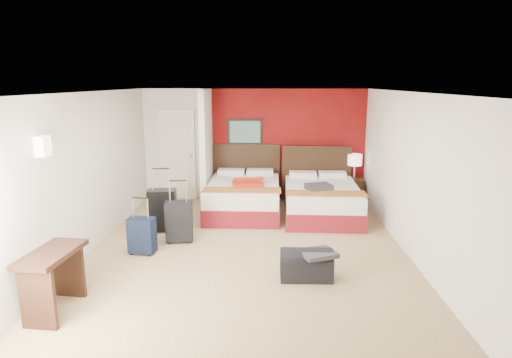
{
  "coord_description": "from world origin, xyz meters",
  "views": [
    {
      "loc": [
        0.3,
        -6.63,
        2.66
      ],
      "look_at": [
        0.11,
        0.8,
        1.0
      ],
      "focal_mm": 30.82,
      "sensor_mm": 36.0,
      "label": 1
    }
  ],
  "objects_px": {
    "red_suitcase_open": "(248,182)",
    "table_lamp": "(354,167)",
    "duffel_bag": "(306,266)",
    "desk": "(54,282)",
    "bed_right": "(321,201)",
    "suitcase_navy": "(142,237)",
    "nightstand": "(353,191)",
    "suitcase_charcoal": "(179,223)",
    "bed_left": "(244,198)",
    "suitcase_black": "(163,211)"
  },
  "relations": [
    {
      "from": "red_suitcase_open",
      "to": "table_lamp",
      "type": "bearing_deg",
      "value": 11.16
    },
    {
      "from": "duffel_bag",
      "to": "desk",
      "type": "relative_size",
      "value": 0.79
    },
    {
      "from": "red_suitcase_open",
      "to": "table_lamp",
      "type": "xyz_separation_m",
      "value": [
        2.3,
        0.93,
        0.14
      ]
    },
    {
      "from": "duffel_bag",
      "to": "table_lamp",
      "type": "bearing_deg",
      "value": 70.35
    },
    {
      "from": "table_lamp",
      "to": "bed_right",
      "type": "bearing_deg",
      "value": -128.78
    },
    {
      "from": "suitcase_navy",
      "to": "desk",
      "type": "xyz_separation_m",
      "value": [
        -0.52,
        -1.79,
        0.1
      ]
    },
    {
      "from": "table_lamp",
      "to": "nightstand",
      "type": "bearing_deg",
      "value": 0.0
    },
    {
      "from": "table_lamp",
      "to": "desk",
      "type": "xyz_separation_m",
      "value": [
        -4.4,
        -4.88,
        -0.45
      ]
    },
    {
      "from": "table_lamp",
      "to": "duffel_bag",
      "type": "height_order",
      "value": "table_lamp"
    },
    {
      "from": "red_suitcase_open",
      "to": "suitcase_charcoal",
      "type": "distance_m",
      "value": 1.98
    },
    {
      "from": "nightstand",
      "to": "desk",
      "type": "height_order",
      "value": "desk"
    },
    {
      "from": "suitcase_navy",
      "to": "desk",
      "type": "height_order",
      "value": "desk"
    },
    {
      "from": "nightstand",
      "to": "suitcase_charcoal",
      "type": "xyz_separation_m",
      "value": [
        -3.39,
        -2.54,
        0.06
      ]
    },
    {
      "from": "bed_right",
      "to": "table_lamp",
      "type": "height_order",
      "value": "table_lamp"
    },
    {
      "from": "desk",
      "to": "bed_left",
      "type": "bearing_deg",
      "value": 69.52
    },
    {
      "from": "bed_left",
      "to": "suitcase_charcoal",
      "type": "distance_m",
      "value": 1.98
    },
    {
      "from": "red_suitcase_open",
      "to": "nightstand",
      "type": "relative_size",
      "value": 1.48
    },
    {
      "from": "table_lamp",
      "to": "desk",
      "type": "relative_size",
      "value": 0.62
    },
    {
      "from": "bed_right",
      "to": "nightstand",
      "type": "bearing_deg",
      "value": 52.94
    },
    {
      "from": "suitcase_navy",
      "to": "suitcase_black",
      "type": "bearing_deg",
      "value": 94.4
    },
    {
      "from": "red_suitcase_open",
      "to": "duffel_bag",
      "type": "height_order",
      "value": "red_suitcase_open"
    },
    {
      "from": "bed_right",
      "to": "red_suitcase_open",
      "type": "height_order",
      "value": "red_suitcase_open"
    },
    {
      "from": "nightstand",
      "to": "suitcase_navy",
      "type": "height_order",
      "value": "suitcase_navy"
    },
    {
      "from": "bed_left",
      "to": "red_suitcase_open",
      "type": "height_order",
      "value": "red_suitcase_open"
    },
    {
      "from": "red_suitcase_open",
      "to": "duffel_bag",
      "type": "distance_m",
      "value": 3.16
    },
    {
      "from": "suitcase_black",
      "to": "suitcase_charcoal",
      "type": "distance_m",
      "value": 0.68
    },
    {
      "from": "bed_left",
      "to": "desk",
      "type": "relative_size",
      "value": 2.32
    },
    {
      "from": "duffel_bag",
      "to": "suitcase_black",
      "type": "bearing_deg",
      "value": 141.36
    },
    {
      "from": "suitcase_black",
      "to": "suitcase_navy",
      "type": "bearing_deg",
      "value": -98.46
    },
    {
      "from": "table_lamp",
      "to": "suitcase_black",
      "type": "bearing_deg",
      "value": -152.35
    },
    {
      "from": "suitcase_charcoal",
      "to": "red_suitcase_open",
      "type": "bearing_deg",
      "value": 48.27
    },
    {
      "from": "bed_left",
      "to": "desk",
      "type": "bearing_deg",
      "value": -115.38
    },
    {
      "from": "duffel_bag",
      "to": "suitcase_navy",
      "type": "bearing_deg",
      "value": 161.34
    },
    {
      "from": "nightstand",
      "to": "desk",
      "type": "bearing_deg",
      "value": -127.85
    },
    {
      "from": "bed_left",
      "to": "table_lamp",
      "type": "height_order",
      "value": "table_lamp"
    },
    {
      "from": "bed_left",
      "to": "table_lamp",
      "type": "xyz_separation_m",
      "value": [
        2.4,
        0.83,
        0.51
      ]
    },
    {
      "from": "nightstand",
      "to": "suitcase_navy",
      "type": "bearing_deg",
      "value": -137.29
    },
    {
      "from": "duffel_bag",
      "to": "desk",
      "type": "xyz_separation_m",
      "value": [
        -3.02,
        -0.96,
        0.2
      ]
    },
    {
      "from": "bed_left",
      "to": "suitcase_black",
      "type": "height_order",
      "value": "suitcase_black"
    },
    {
      "from": "table_lamp",
      "to": "suitcase_charcoal",
      "type": "xyz_separation_m",
      "value": [
        -3.39,
        -2.54,
        -0.49
      ]
    },
    {
      "from": "bed_right",
      "to": "suitcase_charcoal",
      "type": "xyz_separation_m",
      "value": [
        -2.57,
        -1.51,
        0.02
      ]
    },
    {
      "from": "suitcase_charcoal",
      "to": "nightstand",
      "type": "bearing_deg",
      "value": 29.23
    },
    {
      "from": "bed_left",
      "to": "suitcase_charcoal",
      "type": "xyz_separation_m",
      "value": [
        -0.99,
        -1.71,
        0.02
      ]
    },
    {
      "from": "bed_left",
      "to": "nightstand",
      "type": "distance_m",
      "value": 2.54
    },
    {
      "from": "suitcase_black",
      "to": "suitcase_charcoal",
      "type": "xyz_separation_m",
      "value": [
        0.41,
        -0.55,
        -0.04
      ]
    },
    {
      "from": "bed_left",
      "to": "suitcase_charcoal",
      "type": "height_order",
      "value": "suitcase_charcoal"
    },
    {
      "from": "nightstand",
      "to": "desk",
      "type": "relative_size",
      "value": 0.6
    },
    {
      "from": "bed_right",
      "to": "suitcase_charcoal",
      "type": "relative_size",
      "value": 3.12
    },
    {
      "from": "duffel_bag",
      "to": "red_suitcase_open",
      "type": "bearing_deg",
      "value": 106.94
    },
    {
      "from": "bed_right",
      "to": "duffel_bag",
      "type": "xyz_separation_m",
      "value": [
        -0.55,
        -2.88,
        -0.13
      ]
    }
  ]
}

